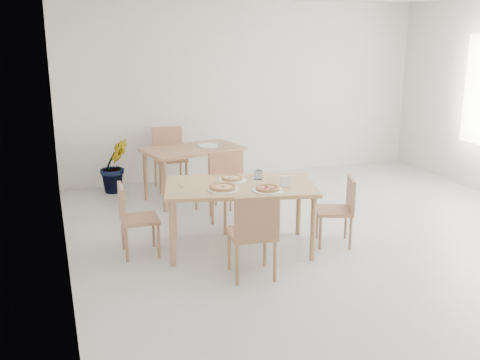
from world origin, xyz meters
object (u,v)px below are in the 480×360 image
object	(u,v)px
chair_west	(132,215)
plate_empty	(208,146)
main_table	(240,191)
chair_south	(254,230)
potted_plant	(115,165)
tumbler_a	(257,175)
chair_back_s	(216,179)
plate_margherita	(223,189)
napkin_holder	(284,182)
chair_east	(341,206)
plate_mushroom	(232,180)
pizza_pepperoni	(268,188)
tumbler_b	(259,175)
second_table	(193,154)
chair_north	(230,184)
plate_pepperoni	(268,190)
pizza_mushroom	(232,178)
chair_back_n	(169,153)
pizza_margherita	(223,187)

from	to	relation	value
chair_west	plate_empty	world-z (taller)	chair_west
main_table	chair_south	xyz separation A→B (m)	(-0.12, -0.77, -0.16)
main_table	potted_plant	distance (m)	2.93
tumbler_a	chair_back_s	size ratio (longest dim) A/B	0.12
plate_margherita	napkin_holder	xyz separation A→B (m)	(0.65, -0.12, 0.05)
potted_plant	chair_back_s	bearing A→B (deg)	-50.51
chair_east	napkin_holder	xyz separation A→B (m)	(-0.71, -0.02, 0.35)
chair_east	plate_mushroom	world-z (taller)	chair_east
plate_mushroom	pizza_pepperoni	world-z (taller)	pizza_pepperoni
chair_west	tumbler_b	bearing A→B (deg)	-91.56
second_table	chair_north	bearing A→B (deg)	-96.49
chair_east	plate_pepperoni	world-z (taller)	chair_east
plate_margherita	napkin_holder	bearing A→B (deg)	-10.06
main_table	plate_margherita	distance (m)	0.29
pizza_mushroom	napkin_holder	bearing A→B (deg)	-44.13
chair_south	pizza_mushroom	bearing A→B (deg)	-89.25
second_table	plate_empty	distance (m)	0.25
chair_west	chair_back_n	bearing A→B (deg)	-19.37
chair_west	chair_east	world-z (taller)	chair_west
pizza_pepperoni	second_table	xyz separation A→B (m)	(-0.20, 2.34, -0.13)
pizza_mushroom	pizza_pepperoni	xyz separation A→B (m)	(0.23, -0.51, 0.00)
chair_back_n	tumbler_a	bearing A→B (deg)	-79.22
plate_margherita	pizza_mushroom	bearing A→B (deg)	57.10
plate_empty	pizza_mushroom	bearing A→B (deg)	-97.62
plate_pepperoni	pizza_margherita	distance (m)	0.47
pizza_mushroom	second_table	xyz separation A→B (m)	(0.02, 1.83, -0.13)
plate_mushroom	chair_back_n	world-z (taller)	chair_back_n
plate_mushroom	chair_south	bearing A→B (deg)	-95.49
chair_east	pizza_mushroom	distance (m)	1.27
plate_margherita	pizza_margherita	size ratio (longest dim) A/B	1.01
pizza_margherita	second_table	xyz separation A→B (m)	(0.23, 2.14, -0.13)
tumbler_a	napkin_holder	world-z (taller)	napkin_holder
second_table	potted_plant	distance (m)	1.27
tumbler_a	napkin_holder	size ratio (longest dim) A/B	0.72
pizza_mushroom	chair_back_s	xyz separation A→B (m)	(0.16, 1.14, -0.33)
chair_south	potted_plant	bearing A→B (deg)	-69.17
chair_east	pizza_mushroom	world-z (taller)	pizza_mushroom
pizza_pepperoni	chair_back_s	bearing A→B (deg)	92.38
chair_east	plate_pepperoni	size ratio (longest dim) A/B	2.48
pizza_pepperoni	tumbler_b	bearing A→B (deg)	80.03
chair_west	pizza_margherita	distance (m)	1.03
chair_north	napkin_holder	size ratio (longest dim) A/B	7.25
chair_north	pizza_mushroom	distance (m)	0.67
pizza_pepperoni	tumbler_b	world-z (taller)	tumbler_b
chair_south	plate_mushroom	world-z (taller)	chair_south
plate_empty	pizza_pepperoni	bearing A→B (deg)	-90.58
chair_south	plate_margherita	distance (m)	0.69
chair_west	plate_pepperoni	world-z (taller)	chair_west
plate_margherita	tumbler_b	world-z (taller)	tumbler_b
chair_north	chair_back_n	bearing A→B (deg)	94.21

